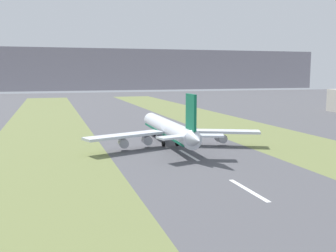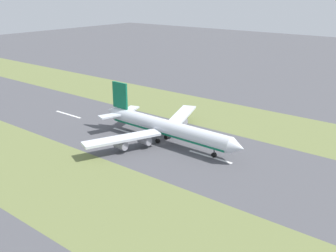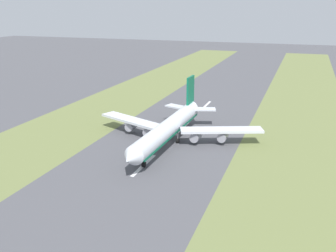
# 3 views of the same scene
# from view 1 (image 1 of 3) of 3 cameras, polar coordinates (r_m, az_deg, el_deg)

# --- Properties ---
(ground_plane) EXTENTS (800.00, 800.00, 0.00)m
(ground_plane) POSITION_cam_1_polar(r_m,az_deg,el_deg) (145.49, 0.55, -2.79)
(ground_plane) COLOR #4C4C51
(grass_median_west) EXTENTS (40.00, 600.00, 0.01)m
(grass_median_west) POSITION_cam_1_polar(r_m,az_deg,el_deg) (139.11, -17.48, -3.63)
(grass_median_west) COLOR olive
(grass_median_west) RESTS_ON ground
(grass_median_east) EXTENTS (40.00, 600.00, 0.01)m
(grass_median_east) POSITION_cam_1_polar(r_m,az_deg,el_deg) (164.41, 15.70, -1.85)
(grass_median_east) COLOR olive
(grass_median_east) RESTS_ON ground
(centreline_dash_near) EXTENTS (1.20, 18.00, 0.01)m
(centreline_dash_near) POSITION_cam_1_polar(r_m,az_deg,el_deg) (92.70, 11.55, -9.08)
(centreline_dash_near) COLOR silver
(centreline_dash_near) RESTS_ON ground
(centreline_dash_mid) EXTENTS (1.20, 18.00, 0.01)m
(centreline_dash_mid) POSITION_cam_1_polar(r_m,az_deg,el_deg) (128.16, 3.04, -4.24)
(centreline_dash_mid) COLOR silver
(centreline_dash_mid) RESTS_ON ground
(centreline_dash_far) EXTENTS (1.20, 18.00, 0.01)m
(centreline_dash_far) POSITION_cam_1_polar(r_m,az_deg,el_deg) (165.70, -1.66, -1.49)
(centreline_dash_far) COLOR silver
(centreline_dash_far) RESTS_ON ground
(airplane_main_jet) EXTENTS (64.12, 67.10, 20.20)m
(airplane_main_jet) POSITION_cam_1_polar(r_m,az_deg,el_deg) (143.68, 0.20, -0.49)
(airplane_main_jet) COLOR silver
(airplane_main_jet) RESTS_ON ground
(mountain_ridge) EXTENTS (800.00, 120.00, 62.85)m
(mountain_ridge) POSITION_cam_1_polar(r_m,az_deg,el_deg) (657.93, -13.21, 7.96)
(mountain_ridge) COLOR gray
(mountain_ridge) RESTS_ON ground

